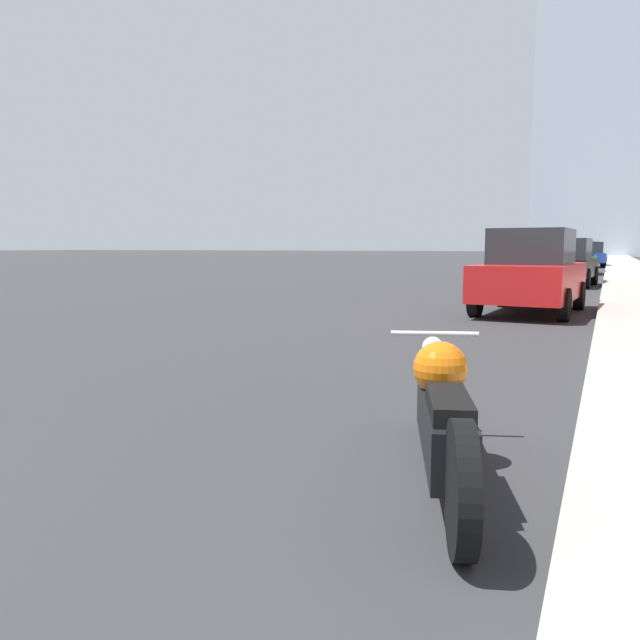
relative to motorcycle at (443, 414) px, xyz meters
name	(u,v)px	position (x,y,z in m)	size (l,w,h in m)	color
sidewalk	(632,270)	(2.05, 35.42, -0.32)	(2.68, 240.00, 0.15)	#9E998E
motorcycle	(443,414)	(0.00, 0.00, 0.00)	(1.01, 2.38, 0.80)	black
parked_car_red	(531,272)	(-0.60, 10.06, 0.46)	(2.06, 4.10, 1.76)	red
parked_car_black	(564,262)	(-0.57, 20.13, 0.44)	(2.23, 3.97, 1.68)	black
parked_car_green	(579,258)	(-0.55, 31.14, 0.41)	(1.92, 4.00, 1.66)	#1E6B33
parked_car_blue	(589,255)	(-0.37, 42.67, 0.45)	(2.21, 4.01, 1.71)	#1E3899
parked_car_yellow	(589,252)	(-0.72, 55.62, 0.51)	(2.17, 4.53, 1.81)	gold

